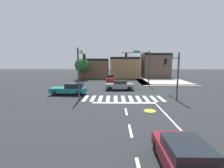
{
  "coord_description": "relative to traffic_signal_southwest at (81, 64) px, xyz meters",
  "views": [
    {
      "loc": [
        -1.04,
        -23.63,
        4.52
      ],
      "look_at": [
        -1.4,
        -0.14,
        1.11
      ],
      "focal_mm": 26.36,
      "sensor_mm": 36.0,
      "label": 1
    }
  ],
  "objects": [
    {
      "name": "bike_detector_marking",
      "position": [
        7.24,
        -5.61,
        -4.01
      ],
      "size": [
        1.07,
        1.07,
        0.01
      ],
      "color": "yellow",
      "rests_on": "ground_plane"
    },
    {
      "name": "traffic_signal_southeast",
      "position": [
        11.08,
        0.34,
        -0.37
      ],
      "size": [
        0.32,
        5.22,
        5.36
      ],
      "rotation": [
        0.0,
        0.0,
        1.57
      ],
      "color": "#383A3D",
      "rests_on": "ground_plane"
    },
    {
      "name": "ground_plane",
      "position": [
        5.09,
        3.64,
        -4.01
      ],
      "size": [
        120.0,
        120.0,
        0.0
      ],
      "primitive_type": "plane",
      "color": "#232628"
    },
    {
      "name": "car_maroon",
      "position": [
        6.88,
        -14.01,
        -3.32
      ],
      "size": [
        1.78,
        4.3,
        1.36
      ],
      "rotation": [
        0.0,
        0.0,
        1.57
      ],
      "color": "maroon",
      "rests_on": "ground_plane"
    },
    {
      "name": "car_red",
      "position": [
        3.23,
        14.38,
        -3.27
      ],
      "size": [
        1.71,
        4.37,
        1.52
      ],
      "rotation": [
        0.0,
        0.0,
        -1.57
      ],
      "color": "red",
      "rests_on": "ground_plane"
    },
    {
      "name": "traffic_signal_southwest",
      "position": [
        0.0,
        0.0,
        0.0
      ],
      "size": [
        0.32,
        4.73,
        5.89
      ],
      "rotation": [
        0.0,
        0.0,
        1.57
      ],
      "color": "#383A3D",
      "rests_on": "ground_plane"
    },
    {
      "name": "roadside_tree",
      "position": [
        -3.41,
        17.64,
        -0.64
      ],
      "size": [
        3.25,
        3.25,
        5.03
      ],
      "color": "#4C3823",
      "rests_on": "ground_plane"
    },
    {
      "name": "crosswalk_near",
      "position": [
        5.09,
        -0.86,
        -4.01
      ],
      "size": [
        9.45,
        3.01,
        0.01
      ],
      "color": "silver",
      "rests_on": "ground_plane"
    },
    {
      "name": "car_gray",
      "position": [
        4.83,
        4.77,
        -3.26
      ],
      "size": [
        4.27,
        1.77,
        1.46
      ],
      "color": "slate",
      "rests_on": "ground_plane"
    },
    {
      "name": "lane_markings",
      "position": [
        6.15,
        -9.1,
        -4.01
      ],
      "size": [
        6.8,
        24.25,
        0.01
      ],
      "color": "white",
      "rests_on": "ground_plane"
    },
    {
      "name": "traffic_signal_northeast",
      "position": [
        8.3,
        8.6,
        0.27
      ],
      "size": [
        4.89,
        0.32,
        6.15
      ],
      "rotation": [
        0.0,
        0.0,
        3.14
      ],
      "color": "#383A3D",
      "rests_on": "ground_plane"
    },
    {
      "name": "curb_corner_northeast",
      "position": [
        13.58,
        13.06,
        -3.94
      ],
      "size": [
        10.0,
        10.6,
        0.15
      ],
      "color": "#B2AA9E",
      "rests_on": "ground_plane"
    },
    {
      "name": "car_teal",
      "position": [
        -1.83,
        1.3,
        -3.25
      ],
      "size": [
        4.62,
        1.8,
        1.51
      ],
      "rotation": [
        0.0,
        0.0,
        3.14
      ],
      "color": "#196B70",
      "rests_on": "ground_plane"
    },
    {
      "name": "storefront_row",
      "position": [
        7.05,
        22.81,
        -1.23
      ],
      "size": [
        22.7,
        6.93,
        6.23
      ],
      "color": "brown",
      "rests_on": "ground_plane"
    }
  ]
}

